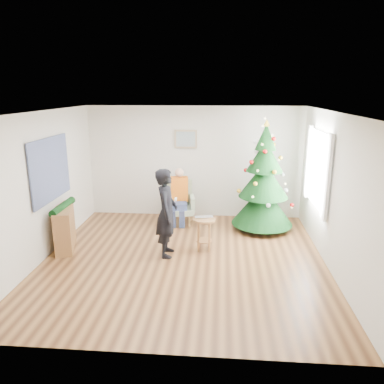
# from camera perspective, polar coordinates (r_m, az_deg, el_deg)

# --- Properties ---
(floor) EXTENTS (5.00, 5.00, 0.00)m
(floor) POSITION_cam_1_polar(r_m,az_deg,el_deg) (6.83, -1.27, -10.26)
(floor) COLOR brown
(floor) RESTS_ON ground
(ceiling) EXTENTS (5.00, 5.00, 0.00)m
(ceiling) POSITION_cam_1_polar(r_m,az_deg,el_deg) (6.17, -1.42, 12.07)
(ceiling) COLOR white
(ceiling) RESTS_ON wall_back
(wall_back) EXTENTS (5.00, 0.00, 5.00)m
(wall_back) POSITION_cam_1_polar(r_m,az_deg,el_deg) (8.80, 0.37, 4.54)
(wall_back) COLOR silver
(wall_back) RESTS_ON floor
(wall_front) EXTENTS (5.00, 0.00, 5.00)m
(wall_front) POSITION_cam_1_polar(r_m,az_deg,el_deg) (4.04, -5.11, -8.89)
(wall_front) COLOR silver
(wall_front) RESTS_ON floor
(wall_left) EXTENTS (0.00, 5.00, 5.00)m
(wall_left) POSITION_cam_1_polar(r_m,az_deg,el_deg) (7.08, -21.89, 0.74)
(wall_left) COLOR silver
(wall_left) RESTS_ON floor
(wall_right) EXTENTS (0.00, 5.00, 5.00)m
(wall_right) POSITION_cam_1_polar(r_m,az_deg,el_deg) (6.60, 20.77, -0.16)
(wall_right) COLOR silver
(wall_right) RESTS_ON floor
(window_panel) EXTENTS (0.04, 1.30, 1.40)m
(window_panel) POSITION_cam_1_polar(r_m,az_deg,el_deg) (7.49, 18.67, 3.36)
(window_panel) COLOR white
(window_panel) RESTS_ON wall_right
(curtains) EXTENTS (0.05, 1.75, 1.50)m
(curtains) POSITION_cam_1_polar(r_m,az_deg,el_deg) (7.49, 18.45, 3.37)
(curtains) COLOR white
(curtains) RESTS_ON wall_right
(christmas_tree) EXTENTS (1.31, 1.31, 2.37)m
(christmas_tree) POSITION_cam_1_polar(r_m,az_deg,el_deg) (8.09, 10.87, 1.61)
(christmas_tree) COLOR #3F2816
(christmas_tree) RESTS_ON floor
(stool) EXTENTS (0.42, 0.42, 0.62)m
(stool) POSITION_cam_1_polar(r_m,az_deg,el_deg) (7.11, 1.85, -6.40)
(stool) COLOR brown
(stool) RESTS_ON floor
(laptop) EXTENTS (0.38, 0.28, 0.03)m
(laptop) POSITION_cam_1_polar(r_m,az_deg,el_deg) (7.00, 1.87, -3.97)
(laptop) COLOR silver
(laptop) RESTS_ON stool
(armchair) EXTENTS (0.76, 0.72, 0.96)m
(armchair) POSITION_cam_1_polar(r_m,az_deg,el_deg) (8.52, -2.03, -2.43)
(armchair) COLOR #91A485
(armchair) RESTS_ON floor
(seated_person) EXTENTS (0.42, 0.58, 1.26)m
(seated_person) POSITION_cam_1_polar(r_m,az_deg,el_deg) (8.39, -2.02, -0.65)
(seated_person) COLOR navy
(seated_person) RESTS_ON armchair
(standing_man) EXTENTS (0.42, 0.61, 1.62)m
(standing_man) POSITION_cam_1_polar(r_m,az_deg,el_deg) (6.74, -3.90, -3.20)
(standing_man) COLOR black
(standing_man) RESTS_ON floor
(game_controller) EXTENTS (0.04, 0.13, 0.04)m
(game_controller) POSITION_cam_1_polar(r_m,az_deg,el_deg) (6.61, -2.49, -1.10)
(game_controller) COLOR white
(game_controller) RESTS_ON standing_man
(console) EXTENTS (0.59, 1.04, 0.80)m
(console) POSITION_cam_1_polar(r_m,az_deg,el_deg) (7.59, -18.83, -5.15)
(console) COLOR brown
(console) RESTS_ON floor
(garland) EXTENTS (0.14, 0.90, 0.14)m
(garland) POSITION_cam_1_polar(r_m,az_deg,el_deg) (7.46, -19.10, -2.12)
(garland) COLOR black
(garland) RESTS_ON console
(tapestry) EXTENTS (0.03, 1.50, 1.15)m
(tapestry) POSITION_cam_1_polar(r_m,az_deg,el_deg) (7.28, -20.77, 3.24)
(tapestry) COLOR black
(tapestry) RESTS_ON wall_left
(framed_picture) EXTENTS (0.52, 0.05, 0.42)m
(framed_picture) POSITION_cam_1_polar(r_m,az_deg,el_deg) (8.70, -0.97, 8.07)
(framed_picture) COLOR tan
(framed_picture) RESTS_ON wall_back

